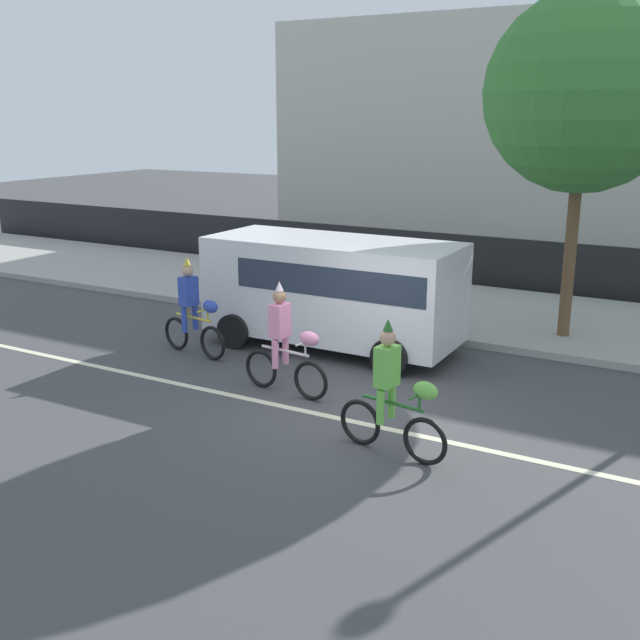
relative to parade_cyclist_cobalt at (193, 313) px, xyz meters
The scene contains 9 objects.
ground_plane 4.05m from the parade_cyclist_cobalt, 14.04° to the right, with size 80.00×80.00×0.00m, color #424244.
road_centre_line 4.19m from the parade_cyclist_cobalt, 20.83° to the right, with size 36.00×0.14×0.01m, color beige.
sidewalk_curb 6.78m from the parade_cyclist_cobalt, 55.28° to the left, with size 60.00×5.00×0.15m, color #9E9B93.
fence_line 9.27m from the parade_cyclist_cobalt, 65.54° to the left, with size 40.00×0.08×1.40m, color black.
parade_cyclist_cobalt is the anchor object (origin of this frame).
parade_cyclist_pink 2.82m from the parade_cyclist_cobalt, 19.40° to the right, with size 1.72×0.50×1.92m.
parade_cyclist_lime 5.61m from the parade_cyclist_cobalt, 23.20° to the right, with size 1.71×0.52×1.92m.
parked_van_white 2.83m from the parade_cyclist_cobalt, 38.51° to the left, with size 5.00×2.22×2.18m.
street_tree_near_lamp 8.53m from the parade_cyclist_cobalt, 35.62° to the left, with size 3.80×3.80×6.69m.
Camera 1 is at (5.06, -10.01, 4.53)m, focal length 42.00 mm.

